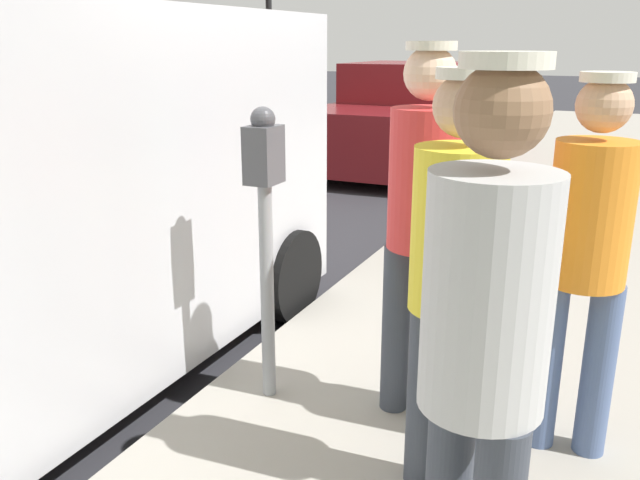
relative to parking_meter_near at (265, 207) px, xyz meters
The scene contains 8 objects.
ground_plane 1.91m from the parking_meter_near, 154.27° to the left, with size 80.00×80.00×0.00m, color #2D2D33.
parking_meter_near is the anchor object (origin of this frame).
pedestrian_in_yellow 1.12m from the parking_meter_near, 20.53° to the right, with size 0.35×0.34×1.73m.
pedestrian_in_orange 1.49m from the parking_meter_near, ahead, with size 0.36×0.34×1.70m.
pedestrian_in_red 0.77m from the parking_meter_near, 13.55° to the left, with size 0.35×0.34×1.82m.
pedestrian_in_gray 1.70m from the parking_meter_near, 40.16° to the right, with size 0.34×0.34×1.79m.
parked_sedan_ahead 7.72m from the parking_meter_near, 103.34° to the left, with size 1.95×4.41×1.65m.
fire_hydrant 5.00m from the parking_meter_near, 88.84° to the left, with size 0.24×0.24×0.86m.
Camera 1 is at (2.93, -3.36, 1.96)m, focal length 36.68 mm.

